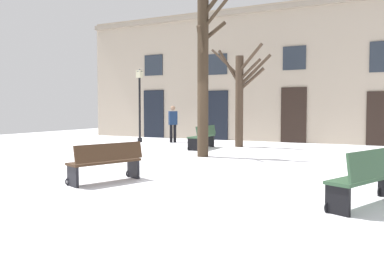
# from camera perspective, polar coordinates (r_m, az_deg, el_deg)

# --- Properties ---
(ground_plane) EXTENTS (29.89, 29.89, 0.00)m
(ground_plane) POSITION_cam_1_polar(r_m,az_deg,el_deg) (11.14, -3.67, -5.13)
(ground_plane) COLOR white
(building_facade) EXTENTS (18.68, 0.60, 6.51)m
(building_facade) POSITION_cam_1_polar(r_m,az_deg,el_deg) (18.87, 9.02, 8.14)
(building_facade) COLOR tan
(building_facade) RESTS_ON ground
(tree_left_of_center) EXTENTS (2.62, 0.87, 4.11)m
(tree_left_of_center) POSITION_cam_1_polar(r_m,az_deg,el_deg) (15.65, 7.30, 5.17)
(tree_left_of_center) COLOR #423326
(tree_left_of_center) RESTS_ON ground
(tree_center) EXTENTS (1.47, 1.34, 5.51)m
(tree_center) POSITION_cam_1_polar(r_m,az_deg,el_deg) (12.33, 1.81, 8.39)
(tree_center) COLOR #382B1E
(tree_center) RESTS_ON ground
(streetlamp) EXTENTS (0.30, 0.30, 3.43)m
(streetlamp) POSITION_cam_1_polar(r_m,az_deg,el_deg) (17.93, -7.89, 4.63)
(streetlamp) COLOR black
(streetlamp) RESTS_ON ground
(bench_facing_shops) EXTENTS (1.04, 1.63, 0.84)m
(bench_facing_shops) POSITION_cam_1_polar(r_m,az_deg,el_deg) (8.19, -12.80, -5.02)
(bench_facing_shops) COLOR #3D2819
(bench_facing_shops) RESTS_ON ground
(bench_by_litter_bin) EXTENTS (0.48, 1.83, 0.91)m
(bench_by_litter_bin) POSITION_cam_1_polar(r_m,az_deg,el_deg) (14.82, 1.65, -1.27)
(bench_by_litter_bin) COLOR #2D4C33
(bench_by_litter_bin) RESTS_ON ground
(bench_back_to_back_right) EXTENTS (1.17, 1.84, 0.93)m
(bench_back_to_back_right) POSITION_cam_1_polar(r_m,az_deg,el_deg) (6.66, 25.20, -6.57)
(bench_back_to_back_right) COLOR #2D4C33
(bench_back_to_back_right) RESTS_ON ground
(person_strolling) EXTENTS (0.42, 0.42, 1.71)m
(person_strolling) POSITION_cam_1_polar(r_m,az_deg,el_deg) (17.64, -2.88, 0.91)
(person_strolling) COLOR black
(person_strolling) RESTS_ON ground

